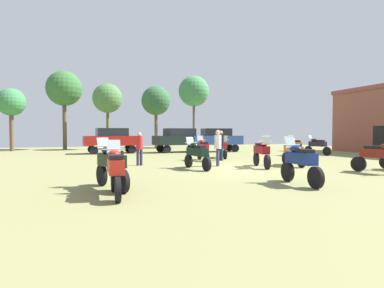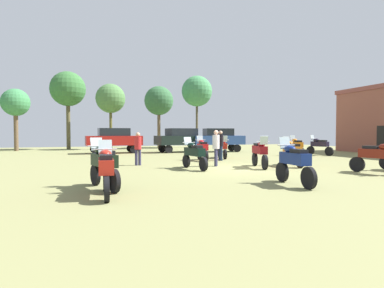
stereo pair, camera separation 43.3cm
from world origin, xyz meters
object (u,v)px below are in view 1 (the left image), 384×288
Objects in this scene: motorcycle_11 at (197,153)px; tree_5 at (11,103)px; motorcycle_3 at (295,146)px; motorcycle_8 at (379,156)px; person_1 at (218,145)px; motorcycle_5 at (293,151)px; person_3 at (221,143)px; car_2 at (112,139)px; motorcycle_7 at (262,152)px; tree_4 at (107,99)px; tree_7 at (194,91)px; tree_3 at (64,89)px; motorcycle_1 at (115,169)px; car_1 at (180,138)px; motorcycle_10 at (300,162)px; motorcycle_12 at (111,164)px; person_2 at (139,146)px; tree_1 at (156,101)px; car_3 at (216,138)px; motorcycle_9 at (203,148)px; motorcycle_2 at (222,147)px; motorcycle_4 at (317,145)px.

tree_5 is at bearing 110.84° from motorcycle_11.
motorcycle_3 is 9.66m from motorcycle_8.
person_1 is (1.41, 0.84, 0.32)m from motorcycle_11.
person_3 is (-2.10, 3.92, 0.31)m from motorcycle_5.
car_2 is 0.79× the size of tree_5.
motorcycle_5 is 4.46m from person_3.
motorcycle_7 is 0.35× the size of tree_4.
person_1 is 0.32× the size of tree_5.
tree_7 is at bearing 92.80° from motorcycle_5.
motorcycle_1 is at bearing -84.68° from tree_3.
motorcycle_3 is 0.94× the size of motorcycle_7.
motorcycle_7 is at bearing 172.37° from car_1.
car_2 is (-4.19, 17.51, 0.44)m from motorcycle_10.
tree_7 reaches higher than motorcycle_5.
motorcycle_10 is at bearing -29.01° from motorcycle_12.
person_2 is (-8.57, 6.26, 0.24)m from motorcycle_8.
motorcycle_1 is at bearing 46.54° from motorcycle_7.
person_1 is 21.27m from tree_3.
motorcycle_8 is 23.38m from tree_1.
motorcycle_11 is 4.61m from person_3.
motorcycle_5 is 0.34× the size of tree_4.
car_1 is at bearing 107.58° from motorcycle_5.
motorcycle_1 is 0.32× the size of tree_4.
tree_4 is at bearing 43.17° from person_1.
tree_5 reaches higher than car_3.
motorcycle_3 is at bearing -123.66° from motorcycle_7.
motorcycle_9 is at bearing 58.75° from person_3.
motorcycle_9 is 8.22m from car_1.
motorcycle_5 is at bearing -153.35° from car_2.
tree_3 is (-12.47, 8.42, 4.72)m from car_3.
person_2 is at bearing -52.59° from motorcycle_8.
car_3 reaches higher than motorcycle_7.
car_2 is at bearing 50.02° from person_1.
motorcycle_3 is 22.16m from tree_3.
motorcycle_7 is 3.14m from motorcycle_11.
person_1 is at bearing 163.84° from car_1.
motorcycle_10 reaches higher than motorcycle_9.
tree_3 reaches higher than motorcycle_1.
motorcycle_1 is at bearing -114.03° from tree_7.
car_1 reaches higher than motorcycle_1.
car_3 reaches higher than person_3.
motorcycle_5 is 20.64m from tree_7.
motorcycle_9 is at bearing 44.60° from motorcycle_2.
motorcycle_3 is at bearing -167.83° from motorcycle_2.
tree_3 is at bearing 125.80° from motorcycle_4.
car_1 is 0.59× the size of tree_3.
motorcycle_4 is 13.95m from person_2.
car_1 is 2.57× the size of person_1.
person_1 is at bearing -106.26° from tree_7.
motorcycle_1 is 0.95× the size of motorcycle_2.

